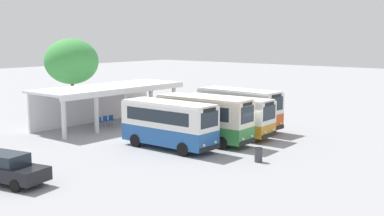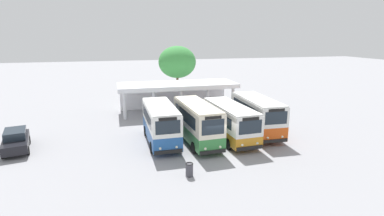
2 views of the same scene
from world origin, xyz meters
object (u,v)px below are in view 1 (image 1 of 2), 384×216
at_px(city_bus_nearest_orange, 169,123).
at_px(city_bus_fourth_amber, 239,107).
at_px(city_bus_middle_cream, 226,114).
at_px(city_bus_second_in_row, 204,118).
at_px(parked_car_flank, 7,168).
at_px(waiting_chair_middle_seat, 112,119).
at_px(waiting_chair_second_from_end, 106,120).
at_px(litter_bin_apron, 258,155).
at_px(waiting_chair_end_by_column, 100,121).

height_order(city_bus_nearest_orange, city_bus_fourth_amber, city_bus_fourth_amber).
bearing_deg(city_bus_middle_cream, city_bus_fourth_amber, 14.73).
height_order(city_bus_second_in_row, parked_car_flank, city_bus_second_in_row).
bearing_deg(city_bus_nearest_orange, waiting_chair_middle_seat, 70.26).
relative_size(city_bus_nearest_orange, city_bus_middle_cream, 0.93).
distance_m(city_bus_middle_cream, parked_car_flank, 17.33).
bearing_deg(city_bus_middle_cream, city_bus_nearest_orange, 174.66).
xyz_separation_m(city_bus_nearest_orange, waiting_chair_second_from_end, (2.87, 9.85, -1.27)).
xyz_separation_m(parked_car_flank, litter_bin_apron, (12.12, -7.78, -0.37)).
bearing_deg(city_bus_middle_cream, litter_bin_apron, -130.03).
relative_size(city_bus_middle_cream, parked_car_flank, 1.63).
height_order(city_bus_middle_cream, parked_car_flank, city_bus_middle_cream).
relative_size(waiting_chair_end_by_column, waiting_chair_middle_seat, 1.00).
height_order(waiting_chair_middle_seat, litter_bin_apron, litter_bin_apron).
xyz_separation_m(parked_car_flank, waiting_chair_second_from_end, (14.17, 8.70, -0.31)).
height_order(parked_car_flank, waiting_chair_end_by_column, parked_car_flank).
relative_size(city_bus_fourth_amber, waiting_chair_end_by_column, 8.48).
height_order(city_bus_fourth_amber, parked_car_flank, city_bus_fourth_amber).
xyz_separation_m(city_bus_second_in_row, waiting_chair_second_from_end, (-0.09, 10.56, -1.33)).
distance_m(city_bus_nearest_orange, parked_car_flank, 11.40).
bearing_deg(parked_car_flank, litter_bin_apron, -32.71).
height_order(city_bus_second_in_row, city_bus_fourth_amber, city_bus_second_in_row).
bearing_deg(parked_car_flank, waiting_chair_end_by_column, 32.76).
bearing_deg(city_bus_fourth_amber, waiting_chair_middle_seat, 119.08).
distance_m(waiting_chair_middle_seat, litter_bin_apron, 16.70).
bearing_deg(city_bus_second_in_row, city_bus_middle_cream, 3.03).
xyz_separation_m(city_bus_middle_cream, waiting_chair_end_by_column, (-3.72, 10.39, -1.17)).
relative_size(city_bus_nearest_orange, city_bus_fourth_amber, 0.97).
relative_size(parked_car_flank, waiting_chair_end_by_column, 5.44).
bearing_deg(litter_bin_apron, city_bus_middle_cream, 49.97).
distance_m(city_bus_middle_cream, litter_bin_apron, 8.03).
xyz_separation_m(city_bus_second_in_row, litter_bin_apron, (-2.14, -5.92, -1.39)).
distance_m(waiting_chair_end_by_column, waiting_chair_middle_seat, 1.33).
height_order(city_bus_middle_cream, waiting_chair_middle_seat, city_bus_middle_cream).
height_order(city_bus_middle_cream, litter_bin_apron, city_bus_middle_cream).
xyz_separation_m(city_bus_nearest_orange, litter_bin_apron, (0.82, -6.63, -1.34)).
height_order(city_bus_nearest_orange, parked_car_flank, city_bus_nearest_orange).
distance_m(city_bus_nearest_orange, waiting_chair_end_by_column, 10.16).
bearing_deg(city_bus_fourth_amber, city_bus_middle_cream, -165.27).
height_order(city_bus_second_in_row, litter_bin_apron, city_bus_second_in_row).
bearing_deg(litter_bin_apron, waiting_chair_end_by_column, 85.20).
bearing_deg(waiting_chair_middle_seat, litter_bin_apron, -99.35).
bearing_deg(city_bus_middle_cream, parked_car_flank, 174.34).
bearing_deg(waiting_chair_middle_seat, city_bus_middle_cream, -77.06).
height_order(city_bus_middle_cream, waiting_chair_second_from_end, city_bus_middle_cream).
distance_m(city_bus_fourth_amber, waiting_chair_end_by_column, 11.78).
bearing_deg(waiting_chair_second_from_end, city_bus_middle_cream, -73.63).
bearing_deg(city_bus_second_in_row, waiting_chair_end_by_column, 94.11).
bearing_deg(waiting_chair_second_from_end, city_bus_nearest_orange, -106.24).
bearing_deg(waiting_chair_end_by_column, parked_car_flank, -147.24).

